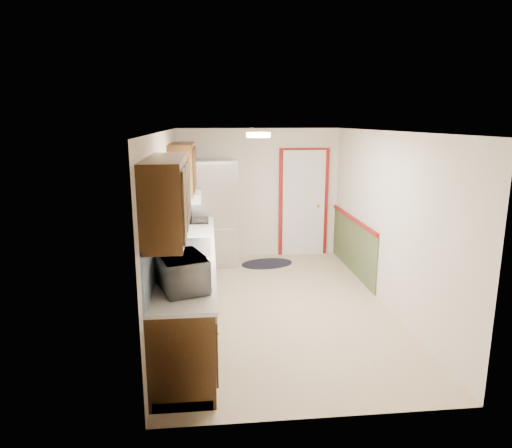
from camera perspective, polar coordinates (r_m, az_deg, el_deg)
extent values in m
cube|color=#C4AD8A|center=(6.51, 2.76, -10.11)|extent=(3.20, 5.20, 0.12)
cube|color=white|center=(6.00, 3.01, 11.51)|extent=(3.20, 5.20, 0.12)
cube|color=silver|center=(8.58, 0.35, 3.86)|extent=(3.20, 0.10, 2.40)
cube|color=silver|center=(3.79, 8.66, -7.95)|extent=(3.20, 0.10, 2.40)
cube|color=silver|center=(6.10, -11.18, -0.07)|extent=(0.10, 5.20, 2.40)
cube|color=silver|center=(6.54, 15.98, 0.53)|extent=(0.10, 5.20, 2.40)
cube|color=#331D0B|center=(6.01, -8.25, -7.64)|extent=(0.60, 4.00, 0.90)
cube|color=silver|center=(5.86, -8.25, -3.32)|extent=(0.63, 4.00, 0.04)
cube|color=#578FD5|center=(5.81, -11.33, -0.58)|extent=(0.02, 4.00, 0.55)
cube|color=#331D0B|center=(4.40, -11.09, 3.30)|extent=(0.35, 1.40, 0.75)
cube|color=#331D0B|center=(7.07, -9.20, 6.89)|extent=(0.35, 1.20, 0.75)
cube|color=white|center=(5.83, -11.39, 3.53)|extent=(0.02, 1.00, 0.90)
cube|color=#D54128|center=(5.78, -11.09, 6.97)|extent=(0.05, 1.12, 0.24)
cube|color=#B7B7BC|center=(5.95, -8.27, -2.82)|extent=(0.52, 0.82, 0.02)
cube|color=white|center=(7.18, -8.65, 3.37)|extent=(0.45, 0.60, 0.15)
cube|color=maroon|center=(8.72, 5.93, 2.60)|extent=(0.94, 0.05, 2.08)
cube|color=white|center=(8.69, 5.97, 2.57)|extent=(0.80, 0.04, 2.00)
cube|color=#44512D|center=(7.94, 12.00, -2.69)|extent=(0.02, 2.30, 0.90)
cube|color=maroon|center=(7.83, 12.07, 0.62)|extent=(0.04, 2.30, 0.06)
cylinder|color=#FFD88C|center=(5.76, 0.31, 11.07)|extent=(0.30, 0.30, 0.06)
imported|color=white|center=(4.46, -9.22, -5.53)|extent=(0.51, 0.68, 0.41)
cube|color=#B7B7BC|center=(8.13, -5.42, 1.43)|extent=(0.86, 0.82, 1.87)
cylinder|color=black|center=(7.76, -7.30, 0.12)|extent=(0.02, 0.02, 1.31)
ellipsoid|color=black|center=(8.29, 1.38, -4.96)|extent=(1.05, 0.80, 0.01)
cube|color=black|center=(7.50, -7.81, 0.49)|extent=(0.49, 0.58, 0.02)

